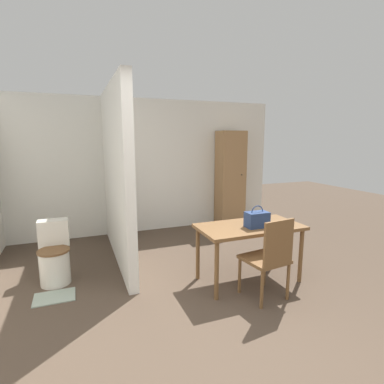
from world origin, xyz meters
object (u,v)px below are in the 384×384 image
at_px(dining_table, 249,232).
at_px(wooden_chair, 269,256).
at_px(toilet, 54,257).
at_px(handbag, 257,219).
at_px(wooden_cabinet, 230,179).

xyz_separation_m(dining_table, wooden_chair, (-0.04, -0.47, -0.13)).
relative_size(toilet, handbag, 2.75).
bearing_deg(dining_table, toilet, 159.16).
distance_m(wooden_chair, wooden_cabinet, 3.02).
height_order(dining_table, wooden_chair, wooden_chair).
bearing_deg(handbag, dining_table, 113.33).
bearing_deg(toilet, wooden_chair, -31.00).
xyz_separation_m(toilet, wooden_cabinet, (3.26, 1.46, 0.64)).
distance_m(wooden_chair, handbag, 0.50).
xyz_separation_m(dining_table, toilet, (-2.27, 0.86, -0.32)).
xyz_separation_m(dining_table, handbag, (0.04, -0.09, 0.18)).
bearing_deg(wooden_chair, dining_table, 77.55).
distance_m(dining_table, wooden_cabinet, 2.55).
bearing_deg(wooden_chair, toilet, 141.53).
bearing_deg(toilet, dining_table, -20.84).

